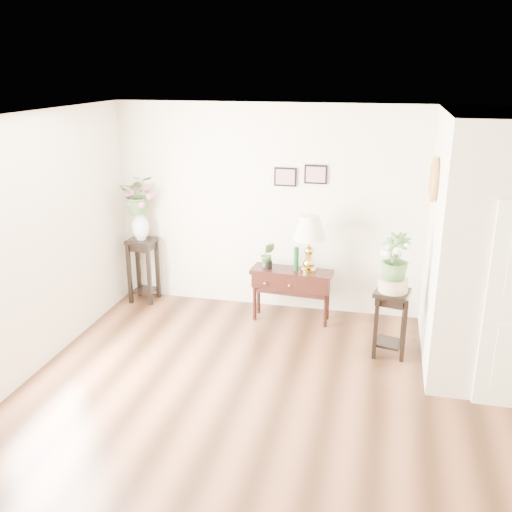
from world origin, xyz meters
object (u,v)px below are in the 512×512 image
(console_table, at_px, (291,295))
(plant_stand_a, at_px, (143,270))
(plant_stand_b, at_px, (390,323))
(table_lamp, at_px, (309,245))

(console_table, bearing_deg, plant_stand_a, 179.19)
(plant_stand_a, xyz_separation_m, plant_stand_b, (3.46, -0.87, -0.06))
(table_lamp, relative_size, plant_stand_b, 0.94)
(plant_stand_a, distance_m, plant_stand_b, 3.57)
(table_lamp, distance_m, plant_stand_a, 2.48)
(plant_stand_a, bearing_deg, plant_stand_b, -14.13)
(plant_stand_a, bearing_deg, console_table, -4.96)
(console_table, height_order, table_lamp, table_lamp)
(console_table, distance_m, plant_stand_b, 1.45)
(table_lamp, xyz_separation_m, plant_stand_b, (1.06, -0.68, -0.66))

